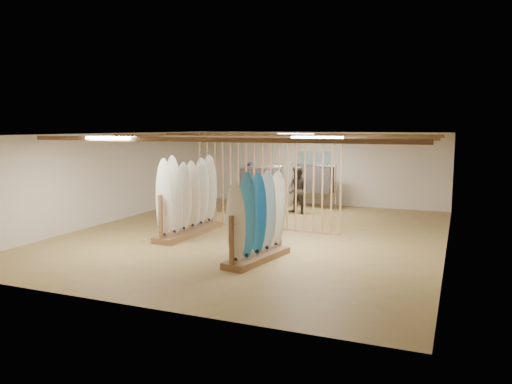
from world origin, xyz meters
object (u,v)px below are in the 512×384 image
at_px(rack_left, 188,209).
at_px(shopper_a, 251,182).
at_px(clothing_rack_b, 314,179).
at_px(shopper_b, 298,187).
at_px(rack_right, 257,232).
at_px(clothing_rack_a, 260,181).

distance_m(rack_left, shopper_a, 5.09).
distance_m(clothing_rack_b, shopper_a, 2.31).
height_order(rack_left, shopper_a, rack_left).
height_order(clothing_rack_b, shopper_a, shopper_a).
height_order(rack_left, clothing_rack_b, rack_left).
bearing_deg(shopper_b, rack_right, -58.77).
bearing_deg(rack_left, shopper_b, 70.83).
relative_size(clothing_rack_b, shopper_b, 0.88).
xyz_separation_m(rack_right, clothing_rack_a, (-2.42, 6.15, 0.42)).
distance_m(rack_right, shopper_a, 7.50).
bearing_deg(clothing_rack_b, shopper_a, -153.27).
relative_size(clothing_rack_a, clothing_rack_b, 1.01).
xyz_separation_m(rack_left, clothing_rack_b, (1.96, 5.77, 0.34)).
xyz_separation_m(rack_right, clothing_rack_b, (-0.84, 7.55, 0.40)).
relative_size(rack_right, clothing_rack_b, 1.29).
distance_m(rack_left, rack_right, 3.32).
xyz_separation_m(rack_left, rack_right, (2.80, -1.78, -0.07)).
xyz_separation_m(rack_left, shopper_b, (1.77, 4.44, 0.20)).
xyz_separation_m(shopper_a, shopper_b, (2.02, -0.64, -0.03)).
bearing_deg(rack_right, shopper_b, 110.05).
distance_m(rack_left, shopper_b, 4.79).
xyz_separation_m(clothing_rack_a, shopper_a, (-0.63, 0.70, -0.12)).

